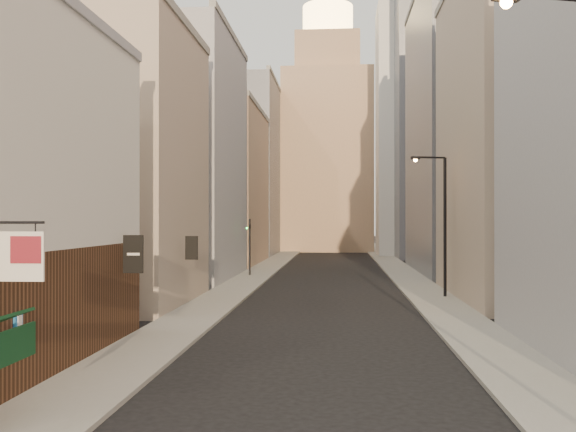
% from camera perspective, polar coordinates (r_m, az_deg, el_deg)
% --- Properties ---
extents(sidewalk_left, '(3.00, 140.00, 0.15)m').
position_cam_1_polar(sidewalk_left, '(66.18, -1.77, -4.53)').
color(sidewalk_left, gray).
rests_on(sidewalk_left, ground).
extents(sidewalk_right, '(3.00, 140.00, 0.15)m').
position_cam_1_polar(sidewalk_right, '(66.03, 9.55, -4.53)').
color(sidewalk_right, gray).
rests_on(sidewalk_right, ground).
extents(left_bldg_beige, '(8.00, 12.00, 16.00)m').
position_cam_1_polar(left_bldg_beige, '(38.87, -14.67, 4.19)').
color(left_bldg_beige, tan).
rests_on(left_bldg_beige, ground).
extents(left_bldg_grey, '(8.00, 16.00, 20.00)m').
position_cam_1_polar(left_bldg_grey, '(54.35, -9.09, 5.03)').
color(left_bldg_grey, '#97979C').
rests_on(left_bldg_grey, ground).
extents(left_bldg_tan, '(8.00, 18.00, 17.00)m').
position_cam_1_polar(left_bldg_tan, '(71.82, -5.70, 2.53)').
color(left_bldg_tan, tan).
rests_on(left_bldg_tan, ground).
extents(left_bldg_wingrid, '(8.00, 20.00, 24.00)m').
position_cam_1_polar(left_bldg_wingrid, '(91.76, -3.47, 4.11)').
color(left_bldg_wingrid, gray).
rests_on(left_bldg_wingrid, ground).
extents(right_bldg_beige, '(8.00, 16.00, 20.00)m').
position_cam_1_polar(right_bldg_beige, '(42.42, 20.01, 6.54)').
color(right_bldg_beige, tan).
rests_on(right_bldg_beige, ground).
extents(right_bldg_wingrid, '(8.00, 20.00, 26.00)m').
position_cam_1_polar(right_bldg_wingrid, '(62.15, 15.04, 7.15)').
color(right_bldg_wingrid, gray).
rests_on(right_bldg_wingrid, ground).
extents(highrise, '(21.00, 23.00, 51.20)m').
position_cam_1_polar(highrise, '(92.60, 15.54, 12.64)').
color(highrise, gray).
rests_on(highrise, ground).
extents(clock_tower, '(14.00, 14.00, 44.90)m').
position_cam_1_polar(clock_tower, '(103.39, 3.56, 6.75)').
color(clock_tower, tan).
rests_on(clock_tower, ground).
extents(white_tower, '(8.00, 8.00, 41.50)m').
position_cam_1_polar(white_tower, '(90.11, 10.49, 8.42)').
color(white_tower, silver).
rests_on(white_tower, ground).
extents(streetlamp_mid, '(2.27, 0.80, 8.87)m').
position_cam_1_polar(streetlamp_mid, '(41.12, 13.49, -0.14)').
color(streetlamp_mid, black).
rests_on(streetlamp_mid, ground).
extents(traffic_light_left, '(0.56, 0.45, 5.00)m').
position_cam_1_polar(traffic_light_left, '(55.47, -3.43, -1.67)').
color(traffic_light_left, black).
rests_on(traffic_light_left, ground).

